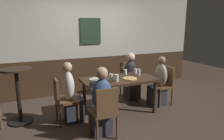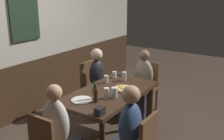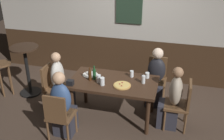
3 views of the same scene
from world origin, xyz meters
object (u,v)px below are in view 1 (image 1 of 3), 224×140
object	(u,v)px
chair_head_east	(165,83)
beer_bottle_green	(104,76)
person_head_east	(159,85)
pint_glass_pale	(125,72)
person_right_far	(131,79)
pint_glass_stout	(135,71)
dining_table	(119,83)
plate_white_large	(96,79)
beer_bottle_brown	(102,77)
side_bar_table	(18,91)
chair_right_far	(128,77)
tumbler_water	(111,78)
condiment_caddy	(93,84)
chair_left_near	(105,110)
person_left_near	(101,106)
chair_head_west	(62,98)
person_head_west	(71,97)
pizza	(130,78)
pint_glass_amber	(139,73)

from	to	relation	value
chair_head_east	beer_bottle_green	bearing A→B (deg)	179.91
person_head_east	pint_glass_pale	distance (m)	0.84
person_right_far	pint_glass_stout	bearing A→B (deg)	-107.16
dining_table	plate_white_large	world-z (taller)	plate_white_large
beer_bottle_green	beer_bottle_brown	size ratio (longest dim) A/B	1.01
person_right_far	side_bar_table	bearing A→B (deg)	-173.31
chair_right_far	tumbler_water	size ratio (longest dim) A/B	6.02
dining_table	chair_right_far	size ratio (longest dim) A/B	1.72
chair_right_far	condiment_caddy	xyz separation A→B (m)	(-1.34, -1.14, 0.29)
beer_bottle_green	side_bar_table	distance (m)	1.63
chair_left_near	person_right_far	distance (m)	2.00
chair_right_far	person_left_near	size ratio (longest dim) A/B	0.75
person_right_far	condiment_caddy	distance (m)	1.68
chair_right_far	person_right_far	distance (m)	0.16
chair_right_far	pint_glass_pale	size ratio (longest dim) A/B	7.59
chair_left_near	tumbler_water	world-z (taller)	tumbler_water
pint_glass_stout	plate_white_large	distance (m)	1.02
chair_head_west	beer_bottle_brown	bearing A→B (deg)	-4.54
chair_left_near	side_bar_table	distance (m)	1.73
person_head_west	condiment_caddy	xyz separation A→B (m)	(0.34, -0.31, 0.30)
chair_right_far	pint_glass_stout	world-z (taller)	chair_right_far
tumbler_water	person_left_near	bearing A→B (deg)	-127.77
chair_head_west	plate_white_large	xyz separation A→B (m)	(0.71, 0.12, 0.25)
person_head_east	condiment_caddy	bearing A→B (deg)	-169.52
person_head_west	pizza	size ratio (longest dim) A/B	3.94
chair_head_east	chair_left_near	xyz separation A→B (m)	(-1.84, -0.83, 0.00)
pint_glass_amber	condiment_caddy	bearing A→B (deg)	-162.41
pint_glass_amber	tumbler_water	distance (m)	0.76
chair_head_east	person_right_far	bearing A→B (deg)	127.21
chair_right_far	chair_head_west	bearing A→B (deg)	-155.75
chair_left_near	person_head_west	world-z (taller)	person_head_west
person_head_east	pint_glass_amber	distance (m)	0.60
person_head_west	person_right_far	world-z (taller)	person_head_west
pint_glass_amber	side_bar_table	bearing A→B (deg)	172.91
dining_table	condiment_caddy	bearing A→B (deg)	-155.12
person_head_east	person_head_west	distance (m)	2.02
person_left_near	beer_bottle_brown	distance (m)	0.74
pint_glass_pale	beer_bottle_brown	distance (m)	0.75
person_left_near	pint_glass_pale	size ratio (longest dim) A/B	10.13
chair_head_east	chair_left_near	world-z (taller)	same
pint_glass_pale	chair_right_far	bearing A→B (deg)	55.94
person_head_west	plate_white_large	distance (m)	0.62
pint_glass_stout	dining_table	bearing A→B (deg)	-153.54
chair_left_near	pint_glass_stout	world-z (taller)	chair_left_near
dining_table	person_head_west	world-z (taller)	person_head_west
chair_head_west	pizza	xyz separation A→B (m)	(1.35, -0.12, 0.26)
chair_head_west	person_head_east	world-z (taller)	person_head_east
pizza	side_bar_table	bearing A→B (deg)	166.92
chair_head_east	person_left_near	size ratio (longest dim) A/B	0.75
tumbler_water	beer_bottle_brown	distance (m)	0.18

